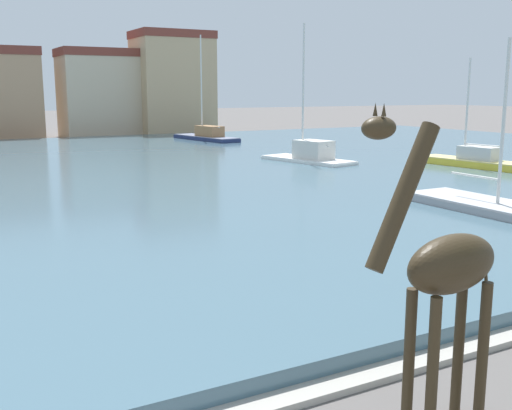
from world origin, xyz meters
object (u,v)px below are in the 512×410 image
object	(u,v)px
sailboat_grey	(501,214)
sailboat_navy	(202,138)
sailboat_yellow	(464,163)
sailboat_white	(304,159)
giraffe_statue	(445,272)

from	to	relation	value
sailboat_grey	sailboat_navy	distance (m)	35.26
sailboat_yellow	sailboat_grey	bearing A→B (deg)	-132.44
sailboat_grey	sailboat_white	distance (m)	17.08
sailboat_grey	sailboat_navy	world-z (taller)	sailboat_navy
giraffe_statue	sailboat_grey	distance (m)	14.77
giraffe_statue	sailboat_white	distance (m)	29.45
giraffe_statue	sailboat_yellow	bearing A→B (deg)	41.82
sailboat_navy	sailboat_white	bearing A→B (deg)	-94.27
giraffe_statue	sailboat_grey	world-z (taller)	sailboat_grey
sailboat_grey	sailboat_navy	xyz separation A→B (m)	(4.15, 35.01, 0.18)
sailboat_grey	sailboat_navy	bearing A→B (deg)	83.24
sailboat_white	sailboat_yellow	world-z (taller)	sailboat_white
giraffe_statue	sailboat_grey	xyz separation A→B (m)	(11.81, 8.66, -1.93)
sailboat_navy	sailboat_white	world-z (taller)	sailboat_navy
giraffe_statue	sailboat_yellow	xyz separation A→B (m)	(21.39, 19.14, -1.76)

